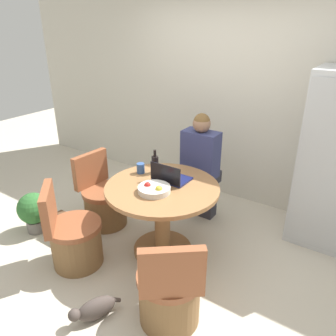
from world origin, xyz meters
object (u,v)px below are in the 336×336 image
at_px(person_seated, 202,164).
at_px(dining_table, 162,208).
at_px(chair_near_left_corner, 74,240).
at_px(handbag, 67,226).
at_px(chair_left_side, 104,202).
at_px(bottle, 155,164).
at_px(laptop, 170,177).
at_px(potted_plant, 34,210).
at_px(chair_near_right_corner, 170,294).
at_px(fruit_bowl, 154,189).
at_px(cat, 95,309).

bearing_deg(person_seated, dining_table, 89.38).
relative_size(chair_near_left_corner, handbag, 2.80).
relative_size(chair_left_side, bottle, 3.36).
relative_size(laptop, potted_plant, 0.72).
height_order(laptop, potted_plant, laptop).
relative_size(chair_left_side, potted_plant, 1.80).
height_order(potted_plant, handbag, potted_plant).
xyz_separation_m(chair_left_side, potted_plant, (-0.53, -0.56, -0.01)).
bearing_deg(chair_near_right_corner, chair_near_left_corner, -41.26).
xyz_separation_m(person_seated, handbag, (-1.03, -1.16, -0.58)).
distance_m(dining_table, laptop, 0.31).
bearing_deg(handbag, dining_table, 20.79).
bearing_deg(potted_plant, chair_near_right_corner, -5.19).
xyz_separation_m(chair_left_side, laptop, (0.87, 0.08, 0.53)).
height_order(person_seated, handbag, person_seated).
relative_size(chair_left_side, person_seated, 0.64).
bearing_deg(bottle, fruit_bowl, -55.14).
distance_m(chair_near_left_corner, person_seated, 1.59).
distance_m(dining_table, chair_left_side, 0.90).
distance_m(chair_near_left_corner, handbag, 0.50).
xyz_separation_m(chair_near_left_corner, cat, (0.64, -0.37, -0.18)).
bearing_deg(chair_left_side, potted_plant, 139.73).
xyz_separation_m(person_seated, fruit_bowl, (0.00, -0.91, 0.08)).
height_order(chair_left_side, cat, chair_left_side).
relative_size(dining_table, chair_near_right_corner, 1.31).
bearing_deg(handbag, laptop, 27.10).
height_order(chair_near_right_corner, laptop, laptop).
relative_size(chair_near_right_corner, chair_near_left_corner, 1.00).
relative_size(chair_near_left_corner, cat, 2.05).
height_order(chair_left_side, bottle, bottle).
distance_m(dining_table, fruit_bowl, 0.31).
distance_m(potted_plant, handbag, 0.42).
bearing_deg(chair_near_right_corner, chair_left_side, -66.05).
bearing_deg(fruit_bowl, dining_table, 93.94).
bearing_deg(handbag, fruit_bowl, 13.45).
bearing_deg(bottle, chair_near_right_corner, -48.86).
bearing_deg(chair_left_side, person_seated, -47.12).
distance_m(chair_near_right_corner, person_seated, 1.61).
xyz_separation_m(chair_left_side, person_seated, (0.88, 0.72, 0.44)).
xyz_separation_m(chair_near_left_corner, potted_plant, (-0.80, 0.12, -0.01)).
bearing_deg(fruit_bowl, chair_near_right_corner, -45.37).
bearing_deg(laptop, fruit_bowl, 91.40).
bearing_deg(chair_near_left_corner, chair_left_side, -24.79).
xyz_separation_m(fruit_bowl, bottle, (-0.24, 0.35, 0.07)).
relative_size(dining_table, handbag, 3.66).
xyz_separation_m(chair_near_right_corner, potted_plant, (-1.95, 0.18, -0.01)).
xyz_separation_m(laptop, cat, (0.03, -1.14, -0.70)).
height_order(dining_table, chair_near_right_corner, chair_near_right_corner).
bearing_deg(dining_table, laptop, 88.77).
height_order(dining_table, fruit_bowl, fruit_bowl).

